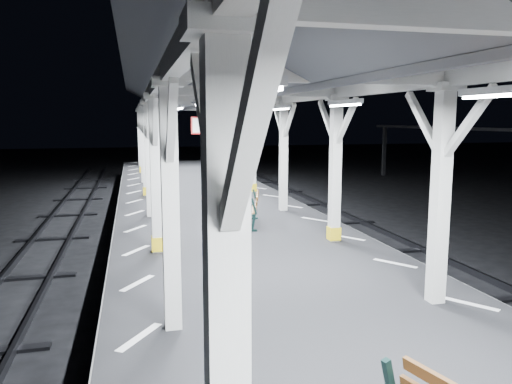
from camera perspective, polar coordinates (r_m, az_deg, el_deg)
name	(u,v)px	position (r m, az deg, el deg)	size (l,w,h in m)	color
ground	(274,325)	(9.62, 2.09, -14.90)	(120.00, 120.00, 0.00)	black
platform	(274,299)	(9.44, 2.11, -12.11)	(6.00, 50.00, 1.00)	black
hazard_stripes_left	(138,283)	(8.94, -13.39, -10.09)	(1.00, 48.00, 0.01)	silver
hazard_stripes_right	(395,263)	(10.20, 15.60, -7.86)	(1.00, 48.00, 0.01)	silver
track_right	(503,297)	(11.90, 26.37, -10.75)	(2.20, 60.00, 0.16)	#2D2D33
canopy	(276,75)	(8.86, 2.28, 13.27)	(5.40, 49.00, 4.65)	silver
bench_mid	(250,208)	(13.19, -0.67, -1.84)	(0.97, 1.69, 0.86)	black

